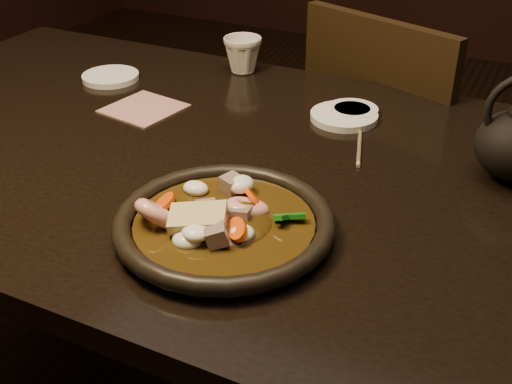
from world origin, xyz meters
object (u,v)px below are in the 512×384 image
at_px(table, 215,189).
at_px(tea_cup, 243,54).
at_px(chair, 394,167).
at_px(plate, 224,224).

xyz_separation_m(table, tea_cup, (-0.13, 0.38, 0.12)).
distance_m(chair, tea_cup, 0.50).
height_order(plate, tea_cup, tea_cup).
distance_m(chair, plate, 0.85).
bearing_deg(plate, table, 123.10).
relative_size(chair, plate, 2.83).
relative_size(table, plate, 5.12).
bearing_deg(plate, chair, 86.21).
bearing_deg(chair, plate, 106.73).
relative_size(table, tea_cup, 18.47).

